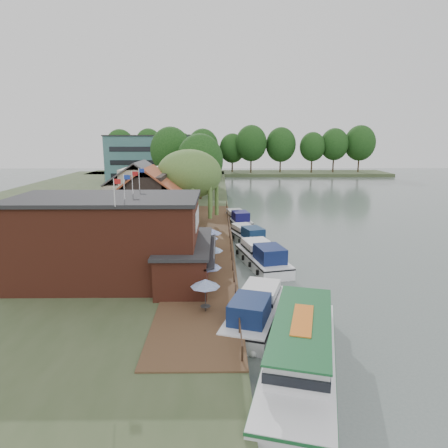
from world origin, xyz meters
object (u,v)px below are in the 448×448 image
object	(u,v)px
cottage_a	(149,202)
cruiser_0	(256,305)
umbrella_1	(207,275)
umbrella_3	(208,245)
cottage_c	(175,184)
swan	(253,354)
pub	(131,239)
cruiser_3	(238,217)
umbrella_0	(205,295)
umbrella_2	(211,258)
tour_boat	(301,349)
cruiser_2	(248,233)
umbrella_4	(211,239)
cottage_b	(141,191)
cruiser_1	(263,254)
hotel_block	(159,159)
willow	(190,189)

from	to	relation	value
cottage_a	cruiser_0	xyz separation A→B (m)	(11.07, -21.16, -3.95)
umbrella_1	umbrella_3	bearing A→B (deg)	91.34
cottage_c	swan	xyz separation A→B (m)	(9.50, -44.78, -5.03)
pub	cruiser_3	xyz separation A→B (m)	(10.21, 26.09, -3.49)
cottage_a	swan	size ratio (longest dim) A/B	19.55
umbrella_0	umbrella_2	distance (m)	8.77
cruiser_3	tour_boat	bearing A→B (deg)	-98.31
cruiser_2	tour_boat	size ratio (longest dim) A/B	0.68
pub	umbrella_4	bearing A→B (deg)	53.38
cruiser_0	swan	xyz separation A→B (m)	(-0.57, -4.62, -1.08)
cottage_c	cruiser_0	world-z (taller)	cottage_c
cottage_b	umbrella_4	bearing A→B (deg)	-57.09
pub	tour_boat	xyz separation A→B (m)	(11.99, -12.53, -3.13)
umbrella_1	cruiser_2	bearing A→B (deg)	76.27
cruiser_1	tour_boat	world-z (taller)	tour_boat
hotel_block	willow	xyz separation A→B (m)	(11.50, -51.00, -0.94)
cottage_c	cottage_a	bearing A→B (deg)	-93.01
cottage_a	willow	xyz separation A→B (m)	(4.50, 5.00, 0.96)
cruiser_2	swan	xyz separation A→B (m)	(-1.49, -26.66, -0.92)
hotel_block	cruiser_1	bearing A→B (deg)	-72.88
hotel_block	umbrella_4	xyz separation A→B (m)	(14.51, -62.24, -4.86)
pub	cottage_a	distance (m)	15.05
umbrella_4	swan	distance (m)	19.88
umbrella_4	cruiser_0	size ratio (longest dim) A/B	0.23
umbrella_0	hotel_block	bearing A→B (deg)	100.56
cottage_a	umbrella_3	xyz separation A→B (m)	(7.26, -8.51, -2.96)
cottage_c	cottage_b	bearing A→B (deg)	-113.96
willow	cruiser_2	world-z (taller)	willow
umbrella_3	cruiser_2	distance (m)	10.57
cottage_c	cruiser_2	xyz separation A→B (m)	(10.99, -18.12, -4.11)
umbrella_4	umbrella_3	bearing A→B (deg)	-96.20
cruiser_1	tour_boat	size ratio (longest dim) A/B	0.78
tour_boat	cruiser_1	bearing A→B (deg)	105.10
willow	tour_boat	world-z (taller)	willow
cottage_c	cruiser_1	distance (m)	30.27
umbrella_1	cruiser_1	distance (m)	10.58
pub	umbrella_1	size ratio (longest dim) A/B	8.42
pub	tour_boat	world-z (taller)	pub
umbrella_0	cruiser_0	xyz separation A→B (m)	(3.59, 0.46, -0.99)
umbrella_3	cottage_b	bearing A→B (deg)	119.00
umbrella_3	cruiser_3	bearing A→B (deg)	78.60
pub	cottage_c	bearing A→B (deg)	90.00
cruiser_0	cruiser_1	size ratio (longest dim) A/B	0.98
umbrella_3	cruiser_3	xyz separation A→B (m)	(3.95, 19.60, -1.13)
cottage_b	willow	bearing A→B (deg)	-33.69
cottage_b	cruiser_2	world-z (taller)	cottage_b
cruiser_3	swan	world-z (taller)	cruiser_3
cruiser_2	umbrella_3	bearing A→B (deg)	-135.14
cottage_c	umbrella_3	bearing A→B (deg)	-77.18
umbrella_1	cruiser_0	bearing A→B (deg)	-44.73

